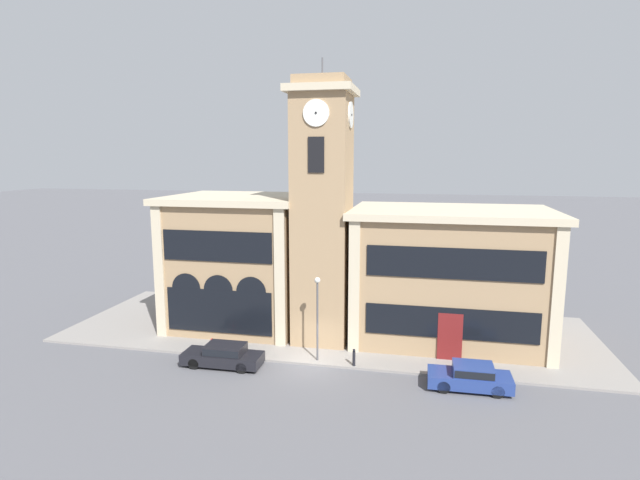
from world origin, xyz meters
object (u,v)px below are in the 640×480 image
object	(u,v)px
fire_hydrant	(212,345)
bollard	(354,357)
parked_car_mid	(471,376)
street_lamp	(317,306)
parked_car_near	(224,355)

from	to	relation	value
fire_hydrant	bollard	bearing A→B (deg)	-1.93
bollard	fire_hydrant	world-z (taller)	bollard
parked_car_mid	street_lamp	size ratio (longest dim) A/B	0.85
parked_car_mid	street_lamp	bearing A→B (deg)	-11.59
bollard	fire_hydrant	bearing A→B (deg)	178.07
parked_car_near	street_lamp	bearing A→B (deg)	-163.22
parked_car_mid	bollard	distance (m)	6.82
street_lamp	fire_hydrant	world-z (taller)	street_lamp
parked_car_near	bollard	world-z (taller)	parked_car_near
parked_car_near	parked_car_mid	size ratio (longest dim) A/B	1.08
parked_car_mid	street_lamp	distance (m)	9.64
parked_car_near	fire_hydrant	bearing A→B (deg)	-48.95
street_lamp	bollard	world-z (taller)	street_lamp
street_lamp	parked_car_near	bearing A→B (deg)	-162.51
parked_car_mid	bollard	size ratio (longest dim) A/B	4.26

